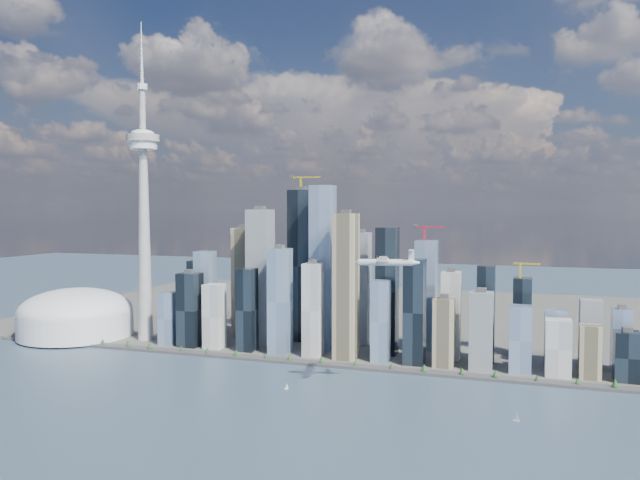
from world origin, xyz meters
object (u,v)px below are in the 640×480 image
(airplane, at_px, (386,262))
(sailboat_west, at_px, (287,387))
(needle_tower, at_px, (144,207))
(dome_stadium, at_px, (76,316))
(sailboat_east, at_px, (517,418))

(airplane, height_order, sailboat_west, airplane)
(needle_tower, relative_size, dome_stadium, 2.75)
(dome_stadium, bearing_deg, needle_tower, 4.09)
(needle_tower, distance_m, sailboat_east, 704.72)
(needle_tower, distance_m, airplane, 512.82)
(needle_tower, xyz_separation_m, dome_stadium, (-140.00, -10.00, -196.40))
(dome_stadium, relative_size, sailboat_east, 18.63)
(needle_tower, distance_m, sailboat_west, 455.64)
(sailboat_east, bearing_deg, dome_stadium, -173.56)
(airplane, xyz_separation_m, sailboat_west, (-130.38, -2.30, -166.80))
(needle_tower, height_order, sailboat_east, needle_tower)
(needle_tower, height_order, sailboat_west, needle_tower)
(needle_tower, xyz_separation_m, sailboat_east, (627.17, -222.00, -232.39))
(needle_tower, bearing_deg, sailboat_west, -29.07)
(airplane, distance_m, sailboat_west, 211.73)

